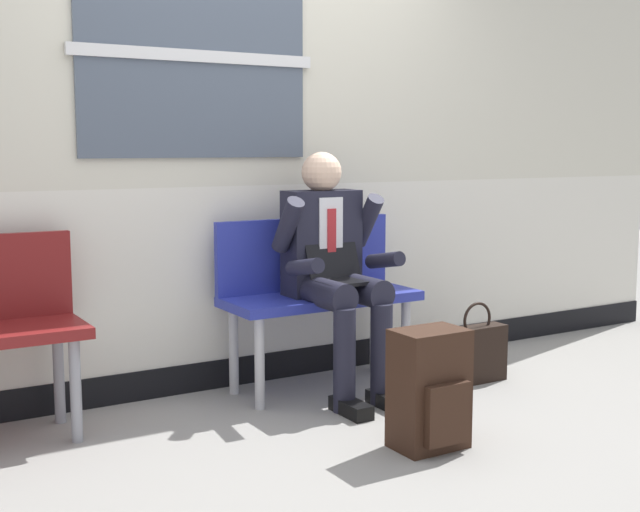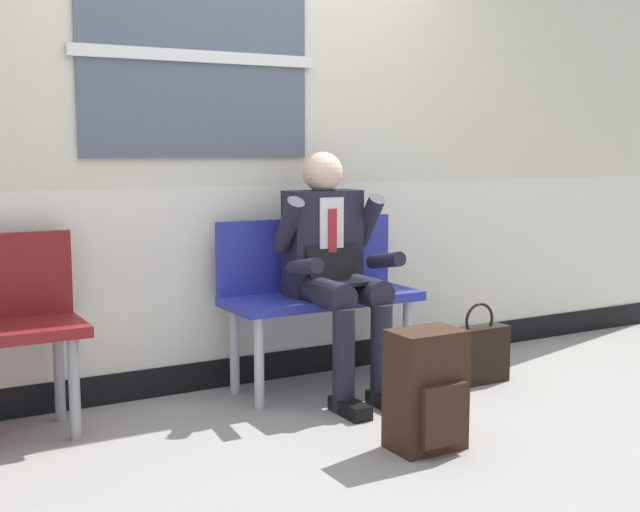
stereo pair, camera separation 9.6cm
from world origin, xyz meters
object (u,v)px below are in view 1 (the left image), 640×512
Objects in this scene: bench_with_person at (315,286)px; person_seated at (334,266)px; backpack at (430,390)px; handbag at (476,353)px.

person_seated is at bearing -90.00° from bench_with_person.
bench_with_person is 1.11m from backpack.
person_seated is at bearing 165.32° from handbag.
person_seated is 0.98m from backpack.
bench_with_person is at bearing 153.02° from handbag.
backpack reaches higher than handbag.
bench_with_person is 0.97m from handbag.
handbag is (0.79, -0.21, -0.52)m from person_seated.
backpack is at bearing -142.00° from handbag.
backpack is 1.09m from handbag.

